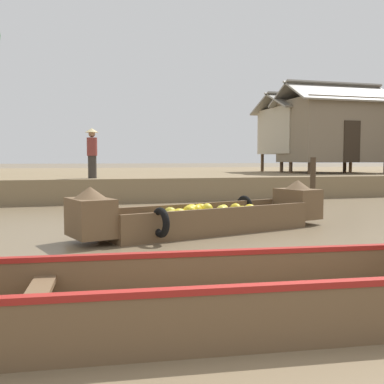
{
  "coord_description": "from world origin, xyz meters",
  "views": [
    {
      "loc": [
        -1.42,
        -2.87,
        1.43
      ],
      "look_at": [
        1.44,
        7.15,
        0.7
      ],
      "focal_mm": 43.71,
      "sensor_mm": 36.0,
      "label": 1
    }
  ],
  "objects_px": {
    "stilt_house_mid_right": "(332,130)",
    "vendor_person": "(92,150)",
    "mooring_post": "(313,186)",
    "banana_boat": "(208,215)",
    "stilt_house_mid_left": "(302,130)",
    "viewer_boat": "(179,298)"
  },
  "relations": [
    {
      "from": "vendor_person",
      "to": "stilt_house_mid_left",
      "type": "bearing_deg",
      "value": 25.62
    },
    {
      "from": "stilt_house_mid_left",
      "to": "vendor_person",
      "type": "bearing_deg",
      "value": -154.38
    },
    {
      "from": "banana_boat",
      "to": "vendor_person",
      "type": "xyz_separation_m",
      "value": [
        -1.72,
        7.2,
        1.38
      ]
    },
    {
      "from": "stilt_house_mid_right",
      "to": "vendor_person",
      "type": "distance_m",
      "value": 11.66
    },
    {
      "from": "banana_boat",
      "to": "stilt_house_mid_left",
      "type": "distance_m",
      "value": 15.37
    },
    {
      "from": "banana_boat",
      "to": "stilt_house_mid_right",
      "type": "relative_size",
      "value": 1.11
    },
    {
      "from": "viewer_boat",
      "to": "stilt_house_mid_left",
      "type": "xyz_separation_m",
      "value": [
        10.71,
        17.14,
        2.65
      ]
    },
    {
      "from": "stilt_house_mid_left",
      "to": "vendor_person",
      "type": "distance_m",
      "value": 11.82
    },
    {
      "from": "viewer_boat",
      "to": "mooring_post",
      "type": "height_order",
      "value": "mooring_post"
    },
    {
      "from": "stilt_house_mid_left",
      "to": "viewer_boat",
      "type": "bearing_deg",
      "value": -122.0
    },
    {
      "from": "stilt_house_mid_left",
      "to": "vendor_person",
      "type": "xyz_separation_m",
      "value": [
        -10.61,
        -5.09,
        -1.16
      ]
    },
    {
      "from": "banana_boat",
      "to": "viewer_boat",
      "type": "height_order",
      "value": "banana_boat"
    },
    {
      "from": "banana_boat",
      "to": "mooring_post",
      "type": "distance_m",
      "value": 3.99
    },
    {
      "from": "banana_boat",
      "to": "vendor_person",
      "type": "relative_size",
      "value": 3.29
    },
    {
      "from": "stilt_house_mid_left",
      "to": "stilt_house_mid_right",
      "type": "xyz_separation_m",
      "value": [
        0.54,
        -1.84,
        -0.09
      ]
    },
    {
      "from": "stilt_house_mid_right",
      "to": "mooring_post",
      "type": "xyz_separation_m",
      "value": [
        -5.97,
        -8.49,
        -2.05
      ]
    },
    {
      "from": "banana_boat",
      "to": "stilt_house_mid_right",
      "type": "xyz_separation_m",
      "value": [
        9.42,
        10.45,
        2.45
      ]
    },
    {
      "from": "stilt_house_mid_left",
      "to": "banana_boat",
      "type": "bearing_deg",
      "value": -125.86
    },
    {
      "from": "viewer_boat",
      "to": "vendor_person",
      "type": "xyz_separation_m",
      "value": [
        0.11,
        12.06,
        1.49
      ]
    },
    {
      "from": "stilt_house_mid_left",
      "to": "vendor_person",
      "type": "height_order",
      "value": "stilt_house_mid_left"
    },
    {
      "from": "banana_boat",
      "to": "viewer_boat",
      "type": "relative_size",
      "value": 0.83
    },
    {
      "from": "stilt_house_mid_right",
      "to": "stilt_house_mid_left",
      "type": "bearing_deg",
      "value": 106.33
    }
  ]
}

